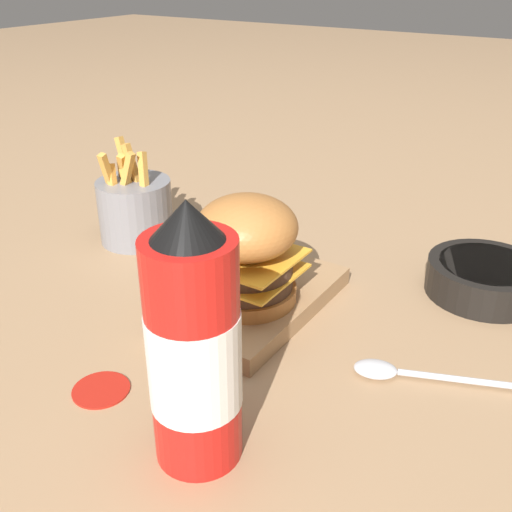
% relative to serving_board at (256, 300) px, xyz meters
% --- Properties ---
extents(ground_plane, '(6.00, 6.00, 0.00)m').
position_rel_serving_board_xyz_m(ground_plane, '(-0.02, 0.02, -0.01)').
color(ground_plane, '#9E7A56').
extents(serving_board, '(0.24, 0.14, 0.02)m').
position_rel_serving_board_xyz_m(serving_board, '(0.00, 0.00, 0.00)').
color(serving_board, '#A37A51').
rests_on(serving_board, ground_plane).
extents(burger, '(0.12, 0.12, 0.13)m').
position_rel_serving_board_xyz_m(burger, '(-0.02, 0.00, 0.08)').
color(burger, '#AD6B33').
rests_on(burger, serving_board).
extents(ketchup_bottle, '(0.08, 0.08, 0.24)m').
position_rel_serving_board_xyz_m(ketchup_bottle, '(-0.23, -0.09, 0.10)').
color(ketchup_bottle, red).
rests_on(ketchup_bottle, ground_plane).
extents(fries_basket, '(0.11, 0.11, 0.15)m').
position_rel_serving_board_xyz_m(fries_basket, '(0.07, 0.27, 0.04)').
color(fries_basket, slate).
rests_on(fries_basket, ground_plane).
extents(side_bowl, '(0.15, 0.15, 0.04)m').
position_rel_serving_board_xyz_m(side_bowl, '(0.19, -0.23, 0.01)').
color(side_bowl, black).
rests_on(side_bowl, ground_plane).
extents(spoon, '(0.09, 0.18, 0.01)m').
position_rel_serving_board_xyz_m(spoon, '(-0.03, -0.20, -0.01)').
color(spoon, silver).
rests_on(spoon, ground_plane).
extents(ketchup_puddle, '(0.06, 0.06, 0.00)m').
position_rel_serving_board_xyz_m(ketchup_puddle, '(-0.22, 0.05, -0.01)').
color(ketchup_puddle, '#B21E14').
rests_on(ketchup_puddle, ground_plane).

